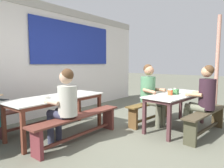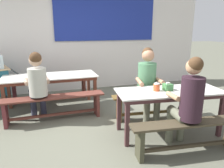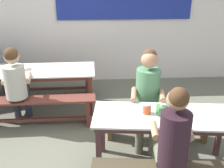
{
  "view_description": "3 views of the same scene",
  "coord_description": "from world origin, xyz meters",
  "px_view_note": "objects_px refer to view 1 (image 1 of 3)",
  "views": [
    {
      "loc": [
        -3.17,
        -1.91,
        1.36
      ],
      "look_at": [
        0.07,
        0.68,
        0.92
      ],
      "focal_mm": 31.56,
      "sensor_mm": 36.0,
      "label": 1
    },
    {
      "loc": [
        -1.0,
        -3.14,
        1.66
      ],
      "look_at": [
        0.07,
        0.2,
        0.72
      ],
      "focal_mm": 33.6,
      "sensor_mm": 36.0,
      "label": 2
    },
    {
      "loc": [
        0.02,
        -3.14,
        2.25
      ],
      "look_at": [
        0.25,
        0.42,
        0.77
      ],
      "focal_mm": 43.35,
      "sensor_mm": 36.0,
      "label": 3
    }
  ],
  "objects_px": {
    "bench_far_front": "(79,123)",
    "soup_bowl": "(45,97)",
    "bench_near_back": "(151,109)",
    "dining_table_far": "(57,100)",
    "person_right_near_table": "(150,90)",
    "person_near_front": "(203,96)",
    "dining_table_near": "(176,98)",
    "tissue_box": "(175,92)",
    "wooden_support_post": "(217,70)",
    "person_left_back_turned": "(65,101)",
    "bench_far_back": "(40,113)",
    "condiment_jar": "(170,92)",
    "bench_near_front": "(206,119)"
  },
  "relations": [
    {
      "from": "bench_near_back",
      "to": "soup_bowl",
      "type": "height_order",
      "value": "soup_bowl"
    },
    {
      "from": "dining_table_near",
      "to": "person_near_front",
      "type": "height_order",
      "value": "person_near_front"
    },
    {
      "from": "bench_near_back",
      "to": "person_near_front",
      "type": "bearing_deg",
      "value": -96.7
    },
    {
      "from": "bench_far_front",
      "to": "condiment_jar",
      "type": "relative_size",
      "value": 15.4
    },
    {
      "from": "dining_table_far",
      "to": "bench_far_front",
      "type": "bearing_deg",
      "value": -89.25
    },
    {
      "from": "wooden_support_post",
      "to": "dining_table_far",
      "type": "bearing_deg",
      "value": 140.93
    },
    {
      "from": "person_near_front",
      "to": "tissue_box",
      "type": "height_order",
      "value": "person_near_front"
    },
    {
      "from": "bench_far_front",
      "to": "bench_near_front",
      "type": "height_order",
      "value": "same"
    },
    {
      "from": "person_right_near_table",
      "to": "person_near_front",
      "type": "xyz_separation_m",
      "value": [
        0.04,
        -1.08,
        -0.02
      ]
    },
    {
      "from": "wooden_support_post",
      "to": "person_right_near_table",
      "type": "bearing_deg",
      "value": 134.67
    },
    {
      "from": "person_left_back_turned",
      "to": "person_near_front",
      "type": "bearing_deg",
      "value": -40.74
    },
    {
      "from": "dining_table_far",
      "to": "tissue_box",
      "type": "height_order",
      "value": "tissue_box"
    },
    {
      "from": "dining_table_far",
      "to": "bench_far_front",
      "type": "relative_size",
      "value": 1.01
    },
    {
      "from": "bench_near_back",
      "to": "tissue_box",
      "type": "relative_size",
      "value": 12.54
    },
    {
      "from": "person_near_front",
      "to": "soup_bowl",
      "type": "relative_size",
      "value": 7.86
    },
    {
      "from": "dining_table_far",
      "to": "bench_far_back",
      "type": "bearing_deg",
      "value": 90.75
    },
    {
      "from": "condiment_jar",
      "to": "bench_far_back",
      "type": "bearing_deg",
      "value": 124.8
    },
    {
      "from": "bench_far_front",
      "to": "person_left_back_turned",
      "type": "height_order",
      "value": "person_left_back_turned"
    },
    {
      "from": "bench_far_back",
      "to": "bench_far_front",
      "type": "xyz_separation_m",
      "value": [
        0.02,
        -1.2,
        0.0
      ]
    },
    {
      "from": "bench_far_front",
      "to": "wooden_support_post",
      "type": "distance_m",
      "value": 3.28
    },
    {
      "from": "bench_far_front",
      "to": "bench_near_back",
      "type": "height_order",
      "value": "same"
    },
    {
      "from": "dining_table_far",
      "to": "condiment_jar",
      "type": "bearing_deg",
      "value": -46.49
    },
    {
      "from": "dining_table_far",
      "to": "tissue_box",
      "type": "distance_m",
      "value": 2.38
    },
    {
      "from": "dining_table_far",
      "to": "person_left_back_turned",
      "type": "bearing_deg",
      "value": -114.0
    },
    {
      "from": "person_right_near_table",
      "to": "condiment_jar",
      "type": "distance_m",
      "value": 0.51
    },
    {
      "from": "bench_far_front",
      "to": "wooden_support_post",
      "type": "relative_size",
      "value": 0.77
    },
    {
      "from": "tissue_box",
      "to": "condiment_jar",
      "type": "distance_m",
      "value": 0.18
    },
    {
      "from": "person_right_near_table",
      "to": "bench_far_back",
      "type": "bearing_deg",
      "value": 133.82
    },
    {
      "from": "dining_table_near",
      "to": "person_right_near_table",
      "type": "bearing_deg",
      "value": 100.51
    },
    {
      "from": "bench_far_front",
      "to": "wooden_support_post",
      "type": "height_order",
      "value": "wooden_support_post"
    },
    {
      "from": "dining_table_near",
      "to": "person_left_back_turned",
      "type": "bearing_deg",
      "value": 150.34
    },
    {
      "from": "person_right_near_table",
      "to": "condiment_jar",
      "type": "bearing_deg",
      "value": -102.12
    },
    {
      "from": "person_left_back_turned",
      "to": "tissue_box",
      "type": "height_order",
      "value": "person_left_back_turned"
    },
    {
      "from": "bench_near_front",
      "to": "soup_bowl",
      "type": "relative_size",
      "value": 9.5
    },
    {
      "from": "dining_table_far",
      "to": "bench_near_back",
      "type": "xyz_separation_m",
      "value": [
        1.81,
        -1.07,
        -0.35
      ]
    },
    {
      "from": "bench_near_front",
      "to": "person_right_near_table",
      "type": "relative_size",
      "value": 1.2
    },
    {
      "from": "dining_table_near",
      "to": "person_near_front",
      "type": "xyz_separation_m",
      "value": [
        -0.06,
        -0.52,
        0.1
      ]
    },
    {
      "from": "person_right_near_table",
      "to": "soup_bowl",
      "type": "bearing_deg",
      "value": 148.66
    },
    {
      "from": "dining_table_near",
      "to": "condiment_jar",
      "type": "distance_m",
      "value": 0.26
    },
    {
      "from": "bench_far_front",
      "to": "soup_bowl",
      "type": "bearing_deg",
      "value": 111.42
    },
    {
      "from": "dining_table_far",
      "to": "wooden_support_post",
      "type": "bearing_deg",
      "value": -39.07
    },
    {
      "from": "person_right_near_table",
      "to": "bench_near_back",
      "type": "bearing_deg",
      "value": 15.25
    },
    {
      "from": "dining_table_far",
      "to": "dining_table_near",
      "type": "distance_m",
      "value": 2.41
    },
    {
      "from": "wooden_support_post",
      "to": "person_near_front",
      "type": "bearing_deg",
      "value": 178.98
    },
    {
      "from": "person_right_near_table",
      "to": "person_left_back_turned",
      "type": "relative_size",
      "value": 1.05
    },
    {
      "from": "person_left_back_turned",
      "to": "soup_bowl",
      "type": "xyz_separation_m",
      "value": [
        -0.0,
        0.57,
        0.01
      ]
    },
    {
      "from": "soup_bowl",
      "to": "tissue_box",
      "type": "bearing_deg",
      "value": -40.49
    },
    {
      "from": "soup_bowl",
      "to": "bench_near_back",
      "type": "bearing_deg",
      "value": -28.17
    },
    {
      "from": "bench_far_front",
      "to": "dining_table_near",
      "type": "bearing_deg",
      "value": -31.54
    },
    {
      "from": "person_left_back_turned",
      "to": "tissue_box",
      "type": "relative_size",
      "value": 10.0
    }
  ]
}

